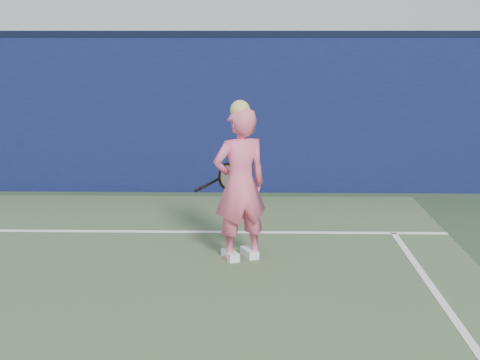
{
  "coord_description": "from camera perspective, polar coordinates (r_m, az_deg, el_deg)",
  "views": [
    {
      "loc": [
        2.98,
        -4.37,
        2.51
      ],
      "look_at": [
        2.82,
        2.98,
        0.93
      ],
      "focal_mm": 50.0,
      "sensor_mm": 36.0,
      "label": 1
    }
  ],
  "objects": [
    {
      "name": "racket",
      "position": [
        7.97,
        -1.31,
        0.25
      ],
      "size": [
        0.49,
        0.43,
        0.33
      ],
      "rotation": [
        0.0,
        0.0,
        0.61
      ],
      "color": "black",
      "rests_on": "ground"
    },
    {
      "name": "player",
      "position": [
        7.53,
        0.0,
        -0.35
      ],
      "size": [
        0.75,
        0.64,
        1.83
      ],
      "rotation": [
        0.0,
        0.0,
        3.57
      ],
      "color": "#F55F81",
      "rests_on": "ground"
    },
    {
      "name": "backstop_wall",
      "position": [
        11.34,
        -14.09,
        5.41
      ],
      "size": [
        24.0,
        0.4,
        2.5
      ],
      "primitive_type": "cube",
      "color": "#0D143A",
      "rests_on": "ground"
    },
    {
      "name": "wall_cap",
      "position": [
        11.27,
        -14.44,
        11.98
      ],
      "size": [
        24.0,
        0.42,
        0.1
      ],
      "primitive_type": "cube",
      "color": "black",
      "rests_on": "backstop_wall"
    }
  ]
}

